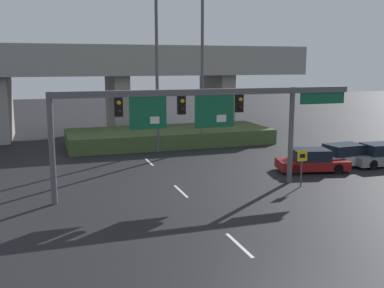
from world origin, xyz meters
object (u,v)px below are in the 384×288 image
parked_sedan_near_right (311,161)px  parked_sedan_mid_right (345,156)px  speed_limit_sign (302,162)px  highway_light_pole_far (202,28)px  signal_gantry (202,108)px  parked_sedan_far_right (382,155)px  highway_light_pole_near (157,37)px

parked_sedan_near_right → parked_sedan_mid_right: parked_sedan_mid_right is taller
speed_limit_sign → highway_light_pole_far: bearing=96.2°
speed_limit_sign → highway_light_pole_far: highway_light_pole_far is taller
highway_light_pole_far → signal_gantry: bearing=-109.5°
signal_gantry → parked_sedan_near_right: bearing=13.6°
parked_sedan_near_right → parked_sedan_far_right: (5.42, -0.05, 0.03)m
highway_light_pole_near → parked_sedan_near_right: size_ratio=3.54×
parked_sedan_near_right → parked_sedan_mid_right: (3.05, 0.70, 0.01)m
highway_light_pole_near → parked_sedan_near_right: 14.42m
signal_gantry → highway_light_pole_near: (0.36, 11.22, 4.20)m
speed_limit_sign → parked_sedan_mid_right: 6.77m
signal_gantry → parked_sedan_near_right: 9.06m
parked_sedan_near_right → speed_limit_sign: bearing=-117.7°
highway_light_pole_far → parked_sedan_near_right: highway_light_pole_far is taller
highway_light_pole_near → parked_sedan_far_right: size_ratio=3.54×
highway_light_pole_near → parked_sedan_mid_right: 15.85m
signal_gantry → highway_light_pole_near: bearing=88.1°
highway_light_pole_far → parked_sedan_near_right: 13.55m
parked_sedan_mid_right → signal_gantry: bearing=-170.6°
parked_sedan_near_right → parked_sedan_far_right: parked_sedan_far_right is taller
speed_limit_sign → parked_sedan_mid_right: (5.63, 3.69, -0.71)m
parked_sedan_mid_right → parked_sedan_far_right: bearing=-21.7°
signal_gantry → speed_limit_sign: signal_gantry is taller
signal_gantry → parked_sedan_mid_right: 11.97m
signal_gantry → highway_light_pole_near: size_ratio=1.00×
parked_sedan_mid_right → parked_sedan_far_right: size_ratio=1.02×
parked_sedan_near_right → parked_sedan_mid_right: bearing=26.0°
highway_light_pole_near → highway_light_pole_far: highway_light_pole_far is taller
highway_light_pole_far → parked_sedan_mid_right: (6.99, -8.87, -8.74)m
signal_gantry → parked_sedan_mid_right: size_ratio=3.49×
signal_gantry → parked_sedan_mid_right: (11.06, 2.64, -3.75)m
parked_sedan_near_right → parked_sedan_far_right: bearing=12.5°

